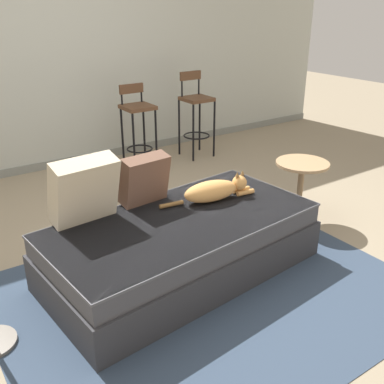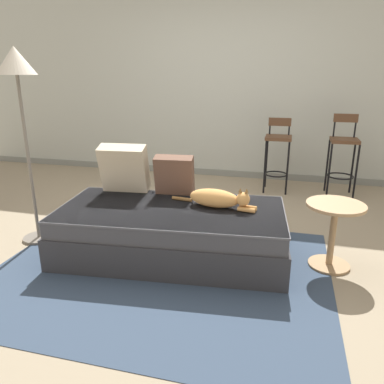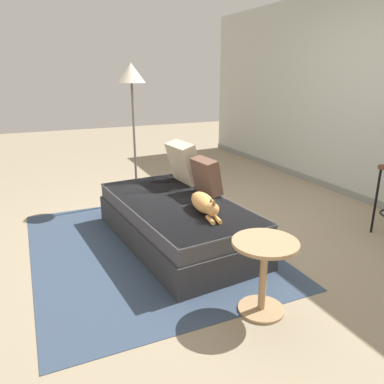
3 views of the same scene
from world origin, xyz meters
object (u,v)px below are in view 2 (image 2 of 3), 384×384
(throw_pillow_middle, at_px, (174,175))
(floor_lamp, at_px, (18,80))
(couch, at_px, (172,231))
(cat, at_px, (218,198))
(throw_pillow_corner, at_px, (124,168))
(bar_stool_near_window, at_px, (278,148))
(side_table, at_px, (333,226))
(bar_stool_by_doorway, at_px, (343,151))

(throw_pillow_middle, distance_m, floor_lamp, 1.50)
(couch, distance_m, cat, 0.47)
(throw_pillow_corner, distance_m, throw_pillow_middle, 0.47)
(throw_pillow_corner, height_order, bar_stool_near_window, bar_stool_near_window)
(throw_pillow_middle, bearing_deg, side_table, -10.00)
(bar_stool_by_doorway, bearing_deg, floor_lamp, -143.60)
(throw_pillow_middle, xyz_separation_m, bar_stool_near_window, (0.84, 1.70, -0.04))
(bar_stool_by_doorway, distance_m, floor_lamp, 3.61)
(couch, relative_size, throw_pillow_corner, 4.31)
(cat, relative_size, floor_lamp, 0.44)
(throw_pillow_middle, distance_m, bar_stool_by_doorway, 2.35)
(floor_lamp, bearing_deg, bar_stool_near_window, 45.48)
(couch, xyz_separation_m, bar_stool_near_window, (0.76, 2.06, 0.34))
(throw_pillow_middle, relative_size, bar_stool_near_window, 0.39)
(throw_pillow_middle, height_order, bar_stool_near_window, bar_stool_near_window)
(floor_lamp, bearing_deg, bar_stool_by_doorway, 36.40)
(couch, height_order, side_table, side_table)
(throw_pillow_corner, bearing_deg, throw_pillow_middle, 5.38)
(bar_stool_by_doorway, bearing_deg, throw_pillow_middle, -133.60)
(bar_stool_near_window, bearing_deg, couch, -110.36)
(couch, height_order, floor_lamp, floor_lamp)
(throw_pillow_middle, xyz_separation_m, cat, (0.44, -0.24, -0.11))
(throw_pillow_corner, height_order, side_table, throw_pillow_corner)
(side_table, bearing_deg, bar_stool_by_doorway, 82.12)
(bar_stool_near_window, xyz_separation_m, floor_lamp, (-2.05, -2.08, 0.86))
(bar_stool_near_window, bearing_deg, cat, -101.73)
(cat, height_order, side_table, cat)
(cat, relative_size, bar_stool_by_doorway, 0.74)
(throw_pillow_middle, xyz_separation_m, floor_lamp, (-1.20, -0.38, 0.82))
(bar_stool_by_doorway, distance_m, side_table, 1.97)
(throw_pillow_corner, distance_m, side_table, 1.85)
(bar_stool_near_window, bearing_deg, throw_pillow_corner, -126.82)
(bar_stool_near_window, relative_size, floor_lamp, 0.55)
(cat, bearing_deg, throw_pillow_middle, 151.67)
(couch, height_order, bar_stool_by_doorway, bar_stool_by_doorway)
(bar_stool_near_window, bearing_deg, floor_lamp, -134.52)
(throw_pillow_middle, height_order, bar_stool_by_doorway, bar_stool_by_doorway)
(couch, distance_m, bar_stool_by_doorway, 2.60)
(throw_pillow_corner, bearing_deg, couch, -30.14)
(couch, bearing_deg, throw_pillow_middle, 102.63)
(couch, xyz_separation_m, bar_stool_by_doorway, (1.54, 2.06, 0.35))
(throw_pillow_corner, height_order, throw_pillow_middle, throw_pillow_corner)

